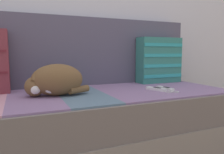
# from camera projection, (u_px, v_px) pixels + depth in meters

# --- Properties ---
(couch) EXTENTS (2.12, 0.83, 0.40)m
(couch) POSITION_uv_depth(u_px,v_px,m) (80.00, 123.00, 1.43)
(couch) COLOR gray
(couch) RESTS_ON ground_plane
(sofa_backrest) EXTENTS (2.08, 0.14, 0.53)m
(sofa_backrest) POSITION_uv_depth(u_px,v_px,m) (67.00, 52.00, 1.69)
(sofa_backrest) COLOR #514C60
(sofa_backrest) RESTS_ON couch
(throw_pillow_striped) EXTENTS (0.38, 0.14, 0.38)m
(throw_pillow_striped) POSITION_uv_depth(u_px,v_px,m) (159.00, 60.00, 1.86)
(throw_pillow_striped) COLOR #337A70
(throw_pillow_striped) RESTS_ON couch
(sleeping_cat) EXTENTS (0.38, 0.21, 0.19)m
(sleeping_cat) POSITION_uv_depth(u_px,v_px,m) (54.00, 81.00, 1.30)
(sleeping_cat) COLOR brown
(sleeping_cat) RESTS_ON couch
(game_remote_near) EXTENTS (0.05, 0.20, 0.02)m
(game_remote_near) POSITION_uv_depth(u_px,v_px,m) (166.00, 89.00, 1.50)
(game_remote_near) COLOR white
(game_remote_near) RESTS_ON couch
(game_remote_far) EXTENTS (0.10, 0.20, 0.02)m
(game_remote_far) POSITION_uv_depth(u_px,v_px,m) (157.00, 89.00, 1.48)
(game_remote_far) COLOR white
(game_remote_far) RESTS_ON couch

